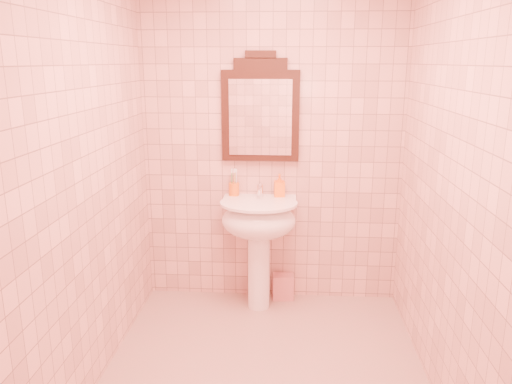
# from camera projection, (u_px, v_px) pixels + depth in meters

# --- Properties ---
(floor) EXTENTS (2.20, 2.20, 0.00)m
(floor) POSITION_uv_depth(u_px,v_px,m) (264.00, 374.00, 3.10)
(floor) COLOR tan
(floor) RESTS_ON ground
(back_wall) EXTENTS (2.00, 0.02, 2.50)m
(back_wall) POSITION_uv_depth(u_px,v_px,m) (272.00, 146.00, 3.84)
(back_wall) COLOR beige
(back_wall) RESTS_ON floor
(pedestal_sink) EXTENTS (0.58, 0.58, 0.86)m
(pedestal_sink) POSITION_uv_depth(u_px,v_px,m) (259.00, 227.00, 3.77)
(pedestal_sink) COLOR white
(pedestal_sink) RESTS_ON floor
(faucet) EXTENTS (0.04, 0.16, 0.11)m
(faucet) POSITION_uv_depth(u_px,v_px,m) (260.00, 190.00, 3.84)
(faucet) COLOR white
(faucet) RESTS_ON pedestal_sink
(mirror) EXTENTS (0.59, 0.06, 0.82)m
(mirror) POSITION_uv_depth(u_px,v_px,m) (261.00, 111.00, 3.75)
(mirror) COLOR black
(mirror) RESTS_ON back_wall
(toothbrush_cup) EXTENTS (0.08, 0.08, 0.19)m
(toothbrush_cup) POSITION_uv_depth(u_px,v_px,m) (234.00, 189.00, 3.88)
(toothbrush_cup) COLOR orange
(toothbrush_cup) RESTS_ON pedestal_sink
(soap_dispenser) EXTENTS (0.09, 0.09, 0.18)m
(soap_dispenser) POSITION_uv_depth(u_px,v_px,m) (279.00, 185.00, 3.85)
(soap_dispenser) COLOR orange
(soap_dispenser) RESTS_ON pedestal_sink
(towel) EXTENTS (0.17, 0.12, 0.20)m
(towel) POSITION_uv_depth(u_px,v_px,m) (283.00, 287.00, 4.06)
(towel) COLOR tan
(towel) RESTS_ON floor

